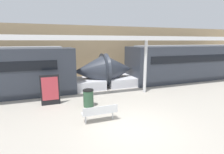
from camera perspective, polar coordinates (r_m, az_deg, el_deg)
The scene contains 8 objects.
ground_plane at distance 7.74m, azimuth 7.71°, elevation -15.89°, with size 60.00×60.00×0.00m, color #A8A093.
station_wall at distance 17.02m, azimuth -8.92°, elevation 7.94°, with size 56.00×0.20×5.00m, color #9E8460.
train_left at distance 17.31m, azimuth 21.00°, elevation 4.07°, with size 14.66×2.93×3.20m.
bench_near at distance 7.93m, azimuth -3.97°, elevation -11.26°, with size 1.58×0.45×0.78m.
trash_bin at distance 9.79m, azimuth -7.72°, elevation -6.80°, with size 0.59×0.59×0.96m.
poster_board at distance 10.40m, azimuth -19.53°, elevation -4.00°, with size 1.03×0.07×1.74m.
support_column_near at distance 12.25m, azimuth 10.80°, elevation 3.19°, with size 0.21×0.21×3.61m, color silver.
canopy_beam at distance 12.13m, azimuth 11.15°, elevation 12.31°, with size 28.00×0.60×0.28m, color silver.
Camera 1 is at (-3.25, -6.05, 3.57)m, focal length 28.00 mm.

